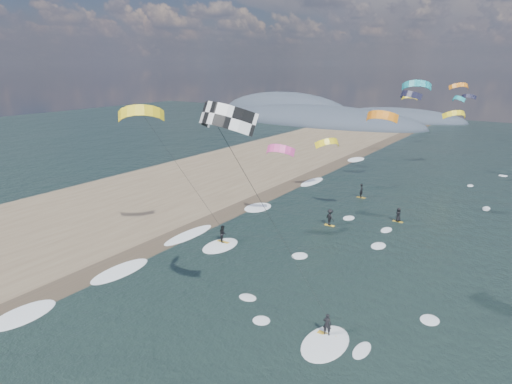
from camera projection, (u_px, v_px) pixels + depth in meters
The scene contains 9 objects.
ground at pixel (154, 358), 25.00m from camera, with size 260.00×260.00×0.00m, color black.
sand_strip at pixel (69, 224), 45.90m from camera, with size 26.00×240.00×0.00m, color brown.
wet_sand_strip at pixel (146, 250), 39.40m from camera, with size 3.00×240.00×0.00m, color #382D23.
coastal_hills at pixel (313, 118), 134.46m from camera, with size 80.00×41.00×15.00m.
kitesurfer_near_a at pixel (241, 175), 21.76m from camera, with size 7.59×8.64×15.26m.
kitesurfer_near_b at pixel (168, 156), 36.51m from camera, with size 6.99×9.18×13.92m.
far_kitesurfers at pixel (354, 210), 47.48m from camera, with size 7.66×12.27×1.86m.
bg_kite_field at pixel (421, 103), 65.07m from camera, with size 14.20×71.99×8.58m.
shoreline_surf at pixel (191, 237), 42.50m from camera, with size 2.40×79.40×0.11m.
Camera 1 is at (16.89, -14.05, 16.51)m, focal length 30.00 mm.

